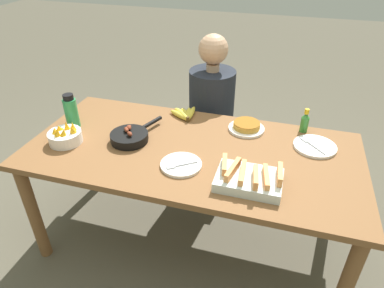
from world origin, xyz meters
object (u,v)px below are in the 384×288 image
at_px(fruit_bowl_mango, 65,136).
at_px(skillet, 130,136).
at_px(empty_plate_near_front, 315,146).
at_px(person_figure, 211,127).
at_px(melon_tray, 249,179).
at_px(frittata_plate_center, 246,127).
at_px(water_bottle, 71,112).
at_px(banana_bunch, 185,114).
at_px(empty_plate_far_left, 181,165).
at_px(hot_sauce_bottle, 305,122).

bearing_deg(fruit_bowl_mango, skillet, 19.43).
relative_size(empty_plate_near_front, person_figure, 0.20).
height_order(melon_tray, person_figure, person_figure).
height_order(frittata_plate_center, water_bottle, water_bottle).
bearing_deg(empty_plate_near_front, skillet, -167.57).
xyz_separation_m(empty_plate_near_front, water_bottle, (-1.42, -0.17, 0.09)).
relative_size(banana_bunch, skillet, 0.56).
bearing_deg(fruit_bowl_mango, empty_plate_far_left, -2.56).
height_order(empty_plate_far_left, person_figure, person_figure).
distance_m(melon_tray, water_bottle, 1.14).
relative_size(empty_plate_near_front, empty_plate_far_left, 1.09).
bearing_deg(person_figure, empty_plate_far_left, -87.22).
distance_m(water_bottle, hot_sauce_bottle, 1.40).
height_order(empty_plate_near_front, hot_sauce_bottle, hot_sauce_bottle).
height_order(frittata_plate_center, empty_plate_near_front, frittata_plate_center).
relative_size(frittata_plate_center, empty_plate_far_left, 1.01).
bearing_deg(water_bottle, hot_sauce_bottle, 14.08).
xyz_separation_m(banana_bunch, hot_sauce_bottle, (0.74, 0.03, 0.05)).
relative_size(hot_sauce_bottle, person_figure, 0.13).
bearing_deg(melon_tray, empty_plate_near_front, 54.26).
distance_m(empty_plate_near_front, empty_plate_far_left, 0.76).
height_order(melon_tray, frittata_plate_center, melon_tray).
bearing_deg(fruit_bowl_mango, hot_sauce_bottle, 21.63).
relative_size(banana_bunch, empty_plate_far_left, 0.95).
bearing_deg(skillet, water_bottle, 103.04).
relative_size(frittata_plate_center, hot_sauce_bottle, 1.46).
bearing_deg(frittata_plate_center, fruit_bowl_mango, -155.79).
relative_size(skillet, empty_plate_near_front, 1.56).
bearing_deg(empty_plate_near_front, empty_plate_far_left, -150.32).
xyz_separation_m(frittata_plate_center, fruit_bowl_mango, (-0.96, -0.43, 0.02)).
bearing_deg(empty_plate_far_left, fruit_bowl_mango, 177.44).
bearing_deg(water_bottle, empty_plate_far_left, -15.06).
xyz_separation_m(hot_sauce_bottle, person_figure, (-0.63, 0.28, -0.30)).
xyz_separation_m(melon_tray, person_figure, (-0.39, 0.88, -0.27)).
xyz_separation_m(fruit_bowl_mango, water_bottle, (-0.06, 0.17, 0.06)).
relative_size(skillet, hot_sauce_bottle, 2.47).
relative_size(banana_bunch, water_bottle, 0.96).
distance_m(empty_plate_far_left, person_figure, 0.86).
bearing_deg(banana_bunch, fruit_bowl_mango, -138.84).
height_order(melon_tray, water_bottle, water_bottle).
relative_size(skillet, fruit_bowl_mango, 1.97).
xyz_separation_m(banana_bunch, empty_plate_far_left, (0.14, -0.52, -0.01)).
bearing_deg(empty_plate_near_front, fruit_bowl_mango, -165.75).
bearing_deg(skillet, frittata_plate_center, -42.89).
bearing_deg(melon_tray, empty_plate_far_left, 172.24).
bearing_deg(banana_bunch, empty_plate_far_left, -74.69).
relative_size(melon_tray, water_bottle, 1.46).
bearing_deg(melon_tray, water_bottle, 167.22).
bearing_deg(frittata_plate_center, water_bottle, -165.76).
height_order(banana_bunch, frittata_plate_center, frittata_plate_center).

